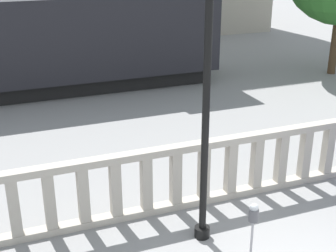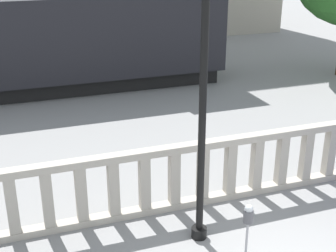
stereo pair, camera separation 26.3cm
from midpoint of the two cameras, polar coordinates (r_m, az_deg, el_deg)
balustrade at (r=9.67m, az=5.26°, el=-5.36°), size 13.89×0.24×1.38m
lamppost at (r=7.57m, az=3.76°, el=5.14°), size 0.30×0.30×5.46m
parking_meter at (r=7.51m, az=9.35°, el=-11.14°), size 0.16×0.16×1.31m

